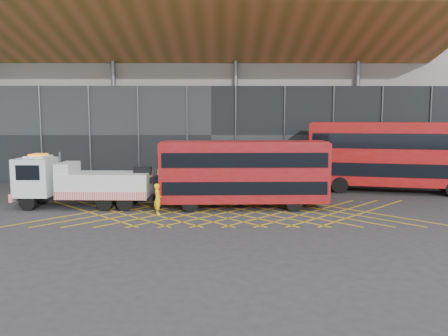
{
  "coord_description": "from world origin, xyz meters",
  "views": [
    {
      "loc": [
        2.89,
        -24.75,
        5.47
      ],
      "look_at": [
        3.0,
        1.5,
        2.4
      ],
      "focal_mm": 35.0,
      "sensor_mm": 36.0,
      "label": 1
    }
  ],
  "objects_px": {
    "recovery_truck": "(79,183)",
    "bus_towed": "(243,171)",
    "bus_second": "(397,154)",
    "worker": "(158,199)"
  },
  "relations": [
    {
      "from": "bus_towed",
      "to": "recovery_truck",
      "type": "bearing_deg",
      "value": 177.34
    },
    {
      "from": "recovery_truck",
      "to": "worker",
      "type": "relative_size",
      "value": 5.42
    },
    {
      "from": "recovery_truck",
      "to": "bus_towed",
      "type": "xyz_separation_m",
      "value": [
        9.93,
        -0.27,
        0.72
      ]
    },
    {
      "from": "recovery_truck",
      "to": "bus_second",
      "type": "relative_size",
      "value": 0.74
    },
    {
      "from": "recovery_truck",
      "to": "bus_second",
      "type": "distance_m",
      "value": 22.01
    },
    {
      "from": "worker",
      "to": "bus_towed",
      "type": "bearing_deg",
      "value": -92.15
    },
    {
      "from": "recovery_truck",
      "to": "bus_towed",
      "type": "bearing_deg",
      "value": 0.02
    },
    {
      "from": "bus_towed",
      "to": "bus_second",
      "type": "xyz_separation_m",
      "value": [
        11.38,
        5.62,
        0.58
      ]
    },
    {
      "from": "recovery_truck",
      "to": "bus_second",
      "type": "height_order",
      "value": "bus_second"
    },
    {
      "from": "bus_second",
      "to": "worker",
      "type": "distance_m",
      "value": 17.95
    }
  ]
}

